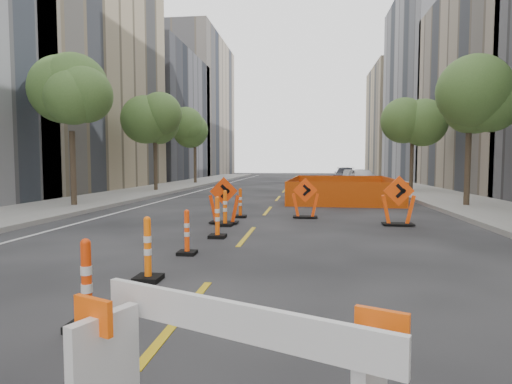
# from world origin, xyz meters

# --- Properties ---
(ground_plane) EXTENTS (140.00, 140.00, 0.00)m
(ground_plane) POSITION_xyz_m (0.00, 0.00, 0.00)
(ground_plane) COLOR black
(sidewalk_left) EXTENTS (4.00, 90.00, 0.15)m
(sidewalk_left) POSITION_xyz_m (-9.00, 12.00, 0.07)
(sidewalk_left) COLOR gray
(sidewalk_left) RESTS_ON ground
(sidewalk_right) EXTENTS (4.00, 90.00, 0.15)m
(sidewalk_right) POSITION_xyz_m (9.00, 12.00, 0.07)
(sidewalk_right) COLOR gray
(sidewalk_right) RESTS_ON ground
(bld_left_c) EXTENTS (12.00, 18.00, 26.00)m
(bld_left_c) POSITION_xyz_m (-17.00, 20.80, 13.00)
(bld_left_c) COLOR tan
(bld_left_c) RESTS_ON ground
(bld_left_d) EXTENTS (12.00, 16.00, 14.00)m
(bld_left_d) POSITION_xyz_m (-17.00, 39.20, 7.00)
(bld_left_d) COLOR #4C4C51
(bld_left_d) RESTS_ON ground
(bld_left_e) EXTENTS (12.00, 20.00, 20.00)m
(bld_left_e) POSITION_xyz_m (-17.00, 55.60, 10.00)
(bld_left_e) COLOR gray
(bld_left_e) RESTS_ON ground
(bld_right_d) EXTENTS (12.00, 18.00, 20.00)m
(bld_right_d) POSITION_xyz_m (17.00, 40.20, 10.00)
(bld_right_d) COLOR gray
(bld_right_d) RESTS_ON ground
(bld_right_e) EXTENTS (12.00, 14.00, 16.00)m
(bld_right_e) POSITION_xyz_m (17.00, 58.60, 8.00)
(bld_right_e) COLOR tan
(bld_right_e) RESTS_ON ground
(tree_l_b) EXTENTS (2.80, 2.80, 5.95)m
(tree_l_b) POSITION_xyz_m (-8.40, 10.00, 4.53)
(tree_l_b) COLOR #382B1E
(tree_l_b) RESTS_ON ground
(tree_l_c) EXTENTS (2.80, 2.80, 5.95)m
(tree_l_c) POSITION_xyz_m (-8.40, 20.00, 4.53)
(tree_l_c) COLOR #382B1E
(tree_l_c) RESTS_ON ground
(tree_l_d) EXTENTS (2.80, 2.80, 5.95)m
(tree_l_d) POSITION_xyz_m (-8.40, 30.00, 4.53)
(tree_l_d) COLOR #382B1E
(tree_l_d) RESTS_ON ground
(tree_r_b) EXTENTS (2.80, 2.80, 5.95)m
(tree_r_b) POSITION_xyz_m (8.40, 12.00, 4.53)
(tree_r_b) COLOR #382B1E
(tree_r_b) RESTS_ON ground
(tree_r_c) EXTENTS (2.80, 2.80, 5.95)m
(tree_r_c) POSITION_xyz_m (8.40, 22.00, 4.53)
(tree_r_c) COLOR #382B1E
(tree_r_c) RESTS_ON ground
(channelizer_1) EXTENTS (0.43, 0.43, 1.09)m
(channelizer_1) POSITION_xyz_m (-0.98, -2.56, 0.55)
(channelizer_1) COLOR red
(channelizer_1) RESTS_ON ground
(channelizer_2) EXTENTS (0.43, 0.43, 1.09)m
(channelizer_2) POSITION_xyz_m (-1.03, -0.50, 0.55)
(channelizer_2) COLOR #FF680A
(channelizer_2) RESTS_ON ground
(channelizer_3) EXTENTS (0.38, 0.38, 0.98)m
(channelizer_3) POSITION_xyz_m (-0.95, 1.57, 0.49)
(channelizer_3) COLOR #FF450A
(channelizer_3) RESTS_ON ground
(channelizer_4) EXTENTS (0.43, 0.43, 1.10)m
(channelizer_4) POSITION_xyz_m (-0.73, 3.64, 0.55)
(channelizer_4) COLOR #FF5A0A
(channelizer_4) RESTS_ON ground
(channelizer_5) EXTENTS (0.44, 0.44, 1.13)m
(channelizer_5) POSITION_xyz_m (-0.93, 5.70, 0.56)
(channelizer_5) COLOR #F3580A
(channelizer_5) RESTS_ON ground
(channelizer_6) EXTENTS (0.42, 0.42, 1.06)m
(channelizer_6) POSITION_xyz_m (-0.78, 7.77, 0.53)
(channelizer_6) COLOR #E24C09
(channelizer_6) RESTS_ON ground
(chevron_sign_left) EXTENTS (1.17, 0.96, 1.51)m
(chevron_sign_left) POSITION_xyz_m (-1.06, 6.19, 0.75)
(chevron_sign_left) COLOR red
(chevron_sign_left) RESTS_ON ground
(chevron_sign_center) EXTENTS (1.03, 0.71, 1.42)m
(chevron_sign_center) POSITION_xyz_m (1.53, 7.92, 0.71)
(chevron_sign_center) COLOR #FF420A
(chevron_sign_center) RESTS_ON ground
(chevron_sign_right) EXTENTS (1.07, 0.67, 1.56)m
(chevron_sign_right) POSITION_xyz_m (4.43, 6.46, 0.78)
(chevron_sign_right) COLOR #F7460A
(chevron_sign_right) RESTS_ON ground
(safety_fence) EXTENTS (5.65, 9.17, 1.12)m
(safety_fence) POSITION_xyz_m (3.45, 16.12, 0.56)
(safety_fence) COLOR #FF5B0D
(safety_fence) RESTS_ON ground
(parked_car_near) EXTENTS (2.33, 4.75, 1.56)m
(parked_car_near) POSITION_xyz_m (5.56, 24.88, 0.78)
(parked_car_near) COLOR silver
(parked_car_near) RESTS_ON ground
(parked_car_mid) EXTENTS (2.03, 4.22, 1.33)m
(parked_car_mid) POSITION_xyz_m (5.35, 29.79, 0.67)
(parked_car_mid) COLOR gray
(parked_car_mid) RESTS_ON ground
(parked_car_far) EXTENTS (2.56, 5.24, 1.47)m
(parked_car_far) POSITION_xyz_m (5.20, 34.94, 0.73)
(parked_car_far) COLOR black
(parked_car_far) RESTS_ON ground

